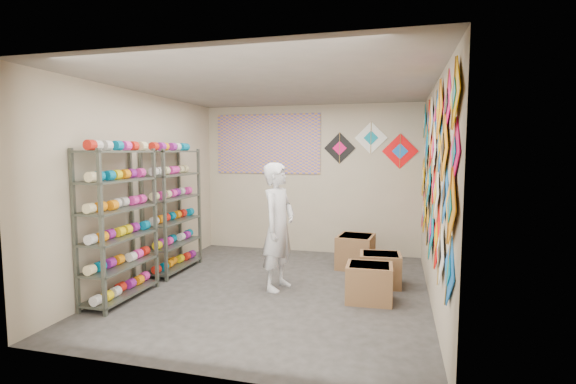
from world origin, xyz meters
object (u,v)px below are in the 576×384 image
(carton_c, at_px, (355,251))
(carton_a, at_px, (369,283))
(shopkeeper, at_px, (278,226))
(carton_b, at_px, (380,269))
(shelf_rack_back, at_px, (173,211))
(shelf_rack_front, at_px, (119,225))

(carton_c, bearing_deg, carton_a, -72.03)
(carton_a, bearing_deg, shopkeeper, 169.67)
(shopkeeper, bearing_deg, carton_b, -57.72)
(shelf_rack_back, relative_size, carton_c, 3.17)
(shelf_rack_front, xyz_separation_m, shelf_rack_back, (0.00, 1.30, 0.00))
(shopkeeper, relative_size, carton_c, 2.86)
(carton_a, height_order, carton_b, carton_a)
(shopkeeper, bearing_deg, shelf_rack_back, 90.01)
(shopkeeper, relative_size, carton_a, 3.06)
(shopkeeper, height_order, carton_b, shopkeeper)
(shopkeeper, bearing_deg, carton_a, -85.97)
(shelf_rack_front, height_order, carton_c, shelf_rack_front)
(carton_a, relative_size, carton_c, 0.93)
(shelf_rack_front, relative_size, carton_a, 3.40)
(shopkeeper, distance_m, carton_a, 1.39)
(shopkeeper, height_order, carton_a, shopkeeper)
(carton_a, bearing_deg, carton_c, 99.95)
(shelf_rack_front, bearing_deg, shelf_rack_back, 90.00)
(shelf_rack_front, relative_size, carton_b, 3.43)
(shelf_rack_front, height_order, carton_a, shelf_rack_front)
(shelf_rack_front, xyz_separation_m, carton_c, (2.72, 2.21, -0.69))
(shelf_rack_front, height_order, shopkeeper, shelf_rack_front)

